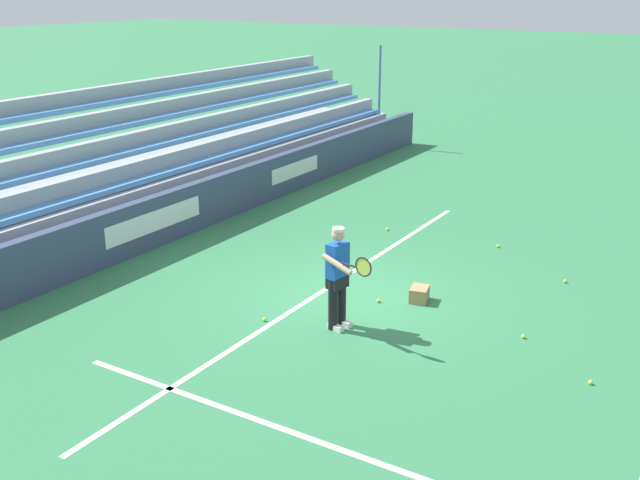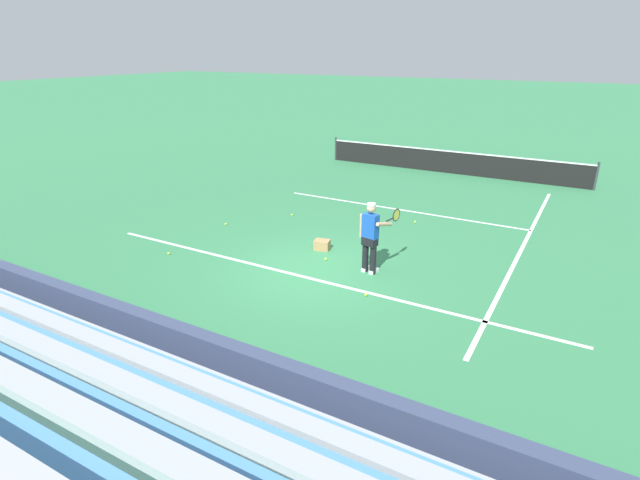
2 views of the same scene
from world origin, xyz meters
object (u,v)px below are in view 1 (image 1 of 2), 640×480
at_px(tennis_ball_far_right, 565,281).
at_px(tennis_ball_stray_back, 387,229).
at_px(tennis_ball_midcourt, 523,336).
at_px(tennis_ball_toward_net, 590,382).
at_px(tennis_ball_near_player, 498,246).
at_px(tennis_ball_far_left, 378,301).
at_px(tennis_player, 338,277).
at_px(ball_box_cardboard, 419,294).
at_px(tennis_ball_on_baseline, 264,319).

distance_m(tennis_ball_far_right, tennis_ball_stray_back, 4.40).
relative_size(tennis_ball_midcourt, tennis_ball_toward_net, 1.00).
distance_m(tennis_ball_midcourt, tennis_ball_near_player, 4.36).
xyz_separation_m(tennis_ball_far_right, tennis_ball_near_player, (-1.27, -1.74, 0.00)).
bearing_deg(tennis_ball_stray_back, tennis_ball_far_left, 24.43).
relative_size(tennis_ball_far_left, tennis_ball_near_player, 1.00).
bearing_deg(tennis_player, tennis_ball_toward_net, 93.80).
bearing_deg(tennis_ball_far_right, ball_box_cardboard, -41.97).
xyz_separation_m(tennis_ball_midcourt, tennis_ball_on_baseline, (1.64, -3.89, 0.00)).
relative_size(tennis_ball_far_left, tennis_ball_toward_net, 1.00).
distance_m(tennis_player, ball_box_cardboard, 1.98).
xyz_separation_m(tennis_player, tennis_ball_toward_net, (-0.26, 3.97, -0.86)).
bearing_deg(tennis_ball_near_player, tennis_ball_midcourt, 24.04).
distance_m(tennis_player, tennis_ball_near_player, 5.33).
bearing_deg(tennis_ball_far_right, tennis_ball_far_left, -44.16).
height_order(tennis_ball_far_right, tennis_ball_toward_net, same).
height_order(tennis_ball_midcourt, tennis_ball_far_left, same).
xyz_separation_m(tennis_player, ball_box_cardboard, (-1.69, 0.69, -0.76)).
relative_size(tennis_ball_on_baseline, tennis_ball_stray_back, 1.00).
bearing_deg(ball_box_cardboard, tennis_ball_stray_back, -145.23).
bearing_deg(tennis_ball_stray_back, tennis_ball_toward_net, 49.74).
height_order(tennis_player, tennis_ball_midcourt, tennis_player).
distance_m(tennis_ball_midcourt, tennis_ball_far_right, 2.71).
bearing_deg(tennis_ball_on_baseline, tennis_ball_stray_back, -175.56).
bearing_deg(tennis_ball_far_right, tennis_ball_stray_back, -103.92).
height_order(tennis_ball_on_baseline, tennis_ball_stray_back, same).
distance_m(tennis_ball_far_right, tennis_ball_toward_net, 3.87).
xyz_separation_m(tennis_ball_midcourt, tennis_ball_near_player, (-3.98, -1.78, 0.00)).
height_order(tennis_player, tennis_ball_far_right, tennis_player).
height_order(tennis_player, tennis_ball_far_left, tennis_player).
height_order(tennis_ball_toward_net, tennis_ball_near_player, same).
relative_size(tennis_ball_stray_back, tennis_ball_near_player, 1.00).
height_order(tennis_player, tennis_ball_on_baseline, tennis_player).
bearing_deg(tennis_ball_near_player, tennis_ball_far_left, -12.17).
distance_m(ball_box_cardboard, tennis_ball_midcourt, 2.10).
distance_m(tennis_ball_far_right, tennis_ball_near_player, 2.15).
relative_size(tennis_player, tennis_ball_stray_back, 25.98).
bearing_deg(tennis_ball_midcourt, ball_box_cardboard, -103.61).
xyz_separation_m(tennis_ball_midcourt, tennis_ball_far_right, (-2.71, -0.04, 0.00)).
distance_m(tennis_ball_midcourt, tennis_ball_on_baseline, 4.23).
bearing_deg(tennis_ball_stray_back, ball_box_cardboard, 34.77).
distance_m(tennis_ball_midcourt, tennis_ball_toward_net, 1.56).
bearing_deg(tennis_ball_far_right, tennis_ball_toward_net, 19.39).
bearing_deg(ball_box_cardboard, tennis_ball_far_left, -53.11).
xyz_separation_m(tennis_ball_on_baseline, tennis_ball_stray_back, (-5.42, -0.42, 0.00)).
distance_m(tennis_ball_far_left, tennis_ball_stray_back, 4.09).
bearing_deg(tennis_ball_toward_net, tennis_ball_far_left, -104.30).
relative_size(tennis_ball_far_right, tennis_ball_far_left, 1.00).
bearing_deg(tennis_ball_on_baseline, tennis_player, 110.75).
xyz_separation_m(tennis_player, tennis_ball_on_baseline, (0.44, -1.17, -0.86)).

